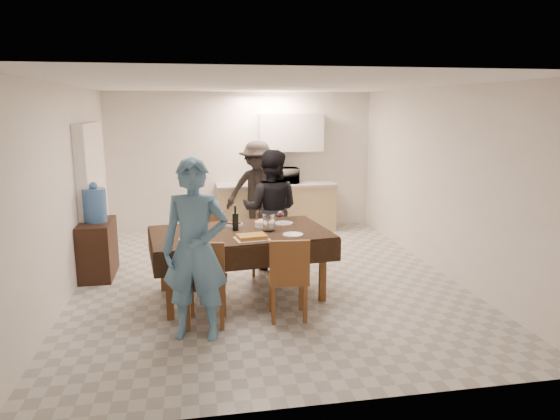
{
  "coord_description": "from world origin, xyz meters",
  "views": [
    {
      "loc": [
        -0.97,
        -6.45,
        2.33
      ],
      "look_at": [
        0.14,
        -0.3,
        1.03
      ],
      "focal_mm": 32.0,
      "sensor_mm": 36.0,
      "label": 1
    }
  ],
  "objects_px": {
    "dining_table": "(240,234)",
    "person_kitchen": "(258,190)",
    "water_pitcher": "(269,222)",
    "microwave": "(284,176)",
    "water_jug": "(95,205)",
    "wine_bottle": "(235,218)",
    "console": "(98,249)",
    "person_near": "(195,250)",
    "person_far": "(271,210)",
    "savoury_tart": "(252,237)"
  },
  "relations": [
    {
      "from": "dining_table",
      "to": "water_jug",
      "type": "distance_m",
      "value": 2.18
    },
    {
      "from": "dining_table",
      "to": "water_jug",
      "type": "height_order",
      "value": "water_jug"
    },
    {
      "from": "console",
      "to": "person_near",
      "type": "bearing_deg",
      "value": -58.28
    },
    {
      "from": "wine_bottle",
      "to": "savoury_tart",
      "type": "distance_m",
      "value": 0.47
    },
    {
      "from": "person_kitchen",
      "to": "microwave",
      "type": "bearing_deg",
      "value": 38.59
    },
    {
      "from": "water_jug",
      "to": "microwave",
      "type": "height_order",
      "value": "water_jug"
    },
    {
      "from": "water_pitcher",
      "to": "person_far",
      "type": "xyz_separation_m",
      "value": [
        0.2,
        1.1,
        -0.07
      ]
    },
    {
      "from": "savoury_tart",
      "to": "wine_bottle",
      "type": "bearing_deg",
      "value": 109.23
    },
    {
      "from": "water_jug",
      "to": "savoury_tart",
      "type": "relative_size",
      "value": 1.22
    },
    {
      "from": "wine_bottle",
      "to": "person_kitchen",
      "type": "height_order",
      "value": "person_kitchen"
    },
    {
      "from": "person_far",
      "to": "person_kitchen",
      "type": "height_order",
      "value": "person_kitchen"
    },
    {
      "from": "person_far",
      "to": "person_kitchen",
      "type": "bearing_deg",
      "value": -74.57
    },
    {
      "from": "dining_table",
      "to": "person_kitchen",
      "type": "xyz_separation_m",
      "value": [
        0.59,
        2.77,
        0.08
      ]
    },
    {
      "from": "dining_table",
      "to": "water_pitcher",
      "type": "relative_size",
      "value": 10.3
    },
    {
      "from": "water_pitcher",
      "to": "savoury_tart",
      "type": "xyz_separation_m",
      "value": [
        -0.25,
        -0.33,
        -0.09
      ]
    },
    {
      "from": "microwave",
      "to": "savoury_tart",
      "type": "bearing_deg",
      "value": 73.68
    },
    {
      "from": "water_pitcher",
      "to": "console",
      "type": "bearing_deg",
      "value": 152.81
    },
    {
      "from": "savoury_tart",
      "to": "dining_table",
      "type": "bearing_deg",
      "value": 104.74
    },
    {
      "from": "wine_bottle",
      "to": "microwave",
      "type": "xyz_separation_m",
      "value": [
        1.21,
        3.17,
        0.07
      ]
    },
    {
      "from": "savoury_tart",
      "to": "person_near",
      "type": "distance_m",
      "value": 0.94
    },
    {
      "from": "water_pitcher",
      "to": "water_jug",
      "type": "bearing_deg",
      "value": 152.81
    },
    {
      "from": "wine_bottle",
      "to": "microwave",
      "type": "height_order",
      "value": "microwave"
    },
    {
      "from": "console",
      "to": "wine_bottle",
      "type": "bearing_deg",
      "value": -29.75
    },
    {
      "from": "water_jug",
      "to": "wine_bottle",
      "type": "distance_m",
      "value": 2.1
    },
    {
      "from": "dining_table",
      "to": "person_kitchen",
      "type": "distance_m",
      "value": 2.84
    },
    {
      "from": "dining_table",
      "to": "wine_bottle",
      "type": "xyz_separation_m",
      "value": [
        -0.05,
        0.05,
        0.19
      ]
    },
    {
      "from": "wine_bottle",
      "to": "person_kitchen",
      "type": "bearing_deg",
      "value": 76.75
    },
    {
      "from": "water_pitcher",
      "to": "dining_table",
      "type": "bearing_deg",
      "value": 171.87
    },
    {
      "from": "water_pitcher",
      "to": "person_kitchen",
      "type": "height_order",
      "value": "person_kitchen"
    },
    {
      "from": "dining_table",
      "to": "person_far",
      "type": "height_order",
      "value": "person_far"
    },
    {
      "from": "dining_table",
      "to": "microwave",
      "type": "relative_size",
      "value": 4.29
    },
    {
      "from": "microwave",
      "to": "dining_table",
      "type": "bearing_deg",
      "value": 70.29
    },
    {
      "from": "water_jug",
      "to": "water_pitcher",
      "type": "distance_m",
      "value": 2.5
    },
    {
      "from": "microwave",
      "to": "person_kitchen",
      "type": "bearing_deg",
      "value": 38.59
    },
    {
      "from": "water_jug",
      "to": "water_pitcher",
      "type": "bearing_deg",
      "value": -27.19
    },
    {
      "from": "water_jug",
      "to": "person_kitchen",
      "type": "relative_size",
      "value": 0.27
    },
    {
      "from": "dining_table",
      "to": "person_kitchen",
      "type": "bearing_deg",
      "value": 71.09
    },
    {
      "from": "microwave",
      "to": "console",
      "type": "bearing_deg",
      "value": 35.12
    },
    {
      "from": "person_far",
      "to": "wine_bottle",
      "type": "bearing_deg",
      "value": 75.84
    },
    {
      "from": "wine_bottle",
      "to": "water_pitcher",
      "type": "height_order",
      "value": "wine_bottle"
    },
    {
      "from": "dining_table",
      "to": "wine_bottle",
      "type": "bearing_deg",
      "value": 128.12
    },
    {
      "from": "console",
      "to": "water_pitcher",
      "type": "bearing_deg",
      "value": -27.19
    },
    {
      "from": "water_pitcher",
      "to": "person_near",
      "type": "distance_m",
      "value": 1.35
    },
    {
      "from": "water_pitcher",
      "to": "person_kitchen",
      "type": "xyz_separation_m",
      "value": [
        0.24,
        2.82,
        -0.07
      ]
    },
    {
      "from": "console",
      "to": "water_jug",
      "type": "xyz_separation_m",
      "value": [
        0.0,
        0.0,
        0.62
      ]
    },
    {
      "from": "microwave",
      "to": "person_kitchen",
      "type": "distance_m",
      "value": 0.75
    },
    {
      "from": "microwave",
      "to": "person_far",
      "type": "distance_m",
      "value": 2.26
    },
    {
      "from": "water_pitcher",
      "to": "microwave",
      "type": "distance_m",
      "value": 3.37
    },
    {
      "from": "dining_table",
      "to": "person_near",
      "type": "xyz_separation_m",
      "value": [
        -0.55,
        -1.05,
        0.13
      ]
    },
    {
      "from": "savoury_tart",
      "to": "microwave",
      "type": "bearing_deg",
      "value": 73.68
    }
  ]
}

